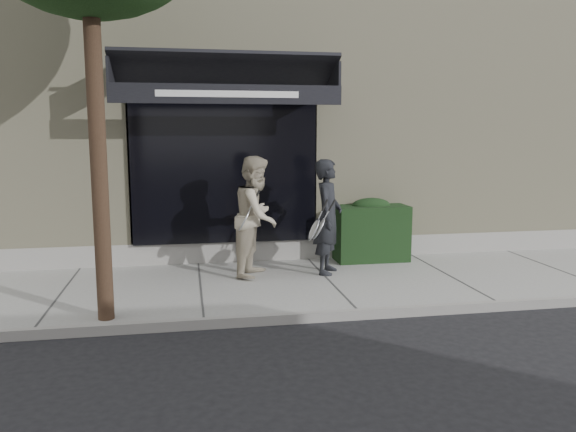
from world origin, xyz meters
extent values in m
plane|color=black|center=(0.00, 0.00, 0.00)|extent=(80.00, 80.00, 0.00)
cube|color=gray|center=(0.00, 0.00, 0.06)|extent=(20.00, 3.00, 0.12)
cube|color=gray|center=(0.00, -1.55, 0.07)|extent=(20.00, 0.10, 0.14)
cube|color=beige|center=(0.00, 5.00, 2.75)|extent=(14.00, 7.00, 5.50)
cube|color=gray|center=(0.00, 1.70, 0.25)|extent=(14.02, 0.42, 0.50)
cube|color=black|center=(-1.50, 1.55, 1.80)|extent=(3.20, 0.30, 2.60)
cube|color=gray|center=(-3.10, 1.70, 1.80)|extent=(0.08, 0.40, 2.60)
cube|color=gray|center=(0.10, 1.70, 1.80)|extent=(0.08, 0.40, 2.60)
cube|color=gray|center=(-1.50, 1.70, 3.14)|extent=(3.36, 0.40, 0.12)
cube|color=black|center=(-1.50, 1.00, 3.40)|extent=(3.60, 1.03, 0.55)
cube|color=black|center=(-1.50, 0.50, 3.01)|extent=(3.60, 0.05, 0.30)
cube|color=white|center=(-1.50, 0.47, 3.01)|extent=(2.20, 0.01, 0.10)
cube|color=black|center=(-3.28, 1.00, 3.32)|extent=(0.04, 1.00, 0.45)
cube|color=black|center=(0.28, 1.00, 3.32)|extent=(0.04, 1.00, 0.45)
cube|color=black|center=(1.10, 1.25, 0.62)|extent=(1.30, 0.70, 1.00)
ellipsoid|color=black|center=(1.10, 1.25, 1.12)|extent=(0.71, 0.38, 0.27)
cylinder|color=black|center=(-3.20, -1.30, 2.40)|extent=(0.20, 0.20, 4.80)
imported|color=black|center=(0.09, 0.45, 1.06)|extent=(0.69, 0.81, 1.88)
torus|color=silver|center=(-0.15, 0.07, 0.93)|extent=(0.20, 0.32, 0.28)
cylinder|color=silver|center=(-0.15, 0.07, 0.93)|extent=(0.16, 0.28, 0.24)
cylinder|color=silver|center=(-0.15, 0.07, 0.93)|extent=(0.17, 0.04, 0.10)
cylinder|color=black|center=(-0.15, 0.07, 0.93)|extent=(0.19, 0.05, 0.12)
torus|color=silver|center=(-0.23, 0.09, 0.92)|extent=(0.16, 0.31, 0.29)
cylinder|color=silver|center=(-0.23, 0.09, 0.92)|extent=(0.12, 0.27, 0.25)
cylinder|color=silver|center=(-0.23, 0.09, 0.92)|extent=(0.17, 0.03, 0.09)
cylinder|color=black|center=(-0.23, 0.09, 0.92)|extent=(0.20, 0.04, 0.11)
imported|color=#B5A990|center=(-1.07, 0.53, 1.09)|extent=(1.06, 1.16, 1.94)
torus|color=silver|center=(-1.29, 0.30, 1.07)|extent=(0.19, 0.32, 0.28)
cylinder|color=silver|center=(-1.29, 0.30, 1.07)|extent=(0.15, 0.28, 0.24)
cylinder|color=silver|center=(-1.29, 0.30, 1.07)|extent=(0.17, 0.03, 0.10)
cylinder|color=black|center=(-1.29, 0.30, 1.07)|extent=(0.19, 0.05, 0.12)
camera|label=1|loc=(-2.17, -8.35, 2.43)|focal=35.00mm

